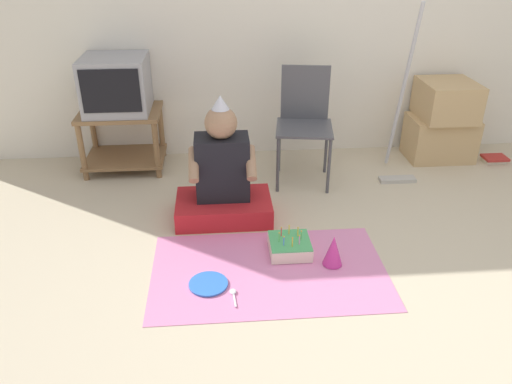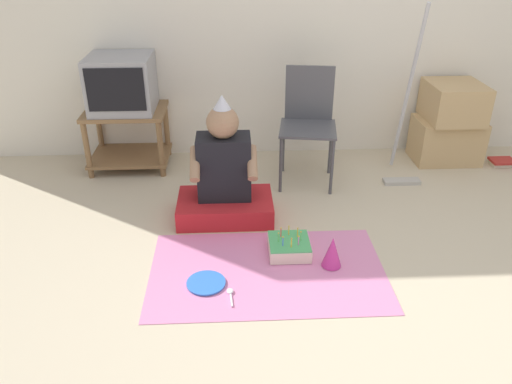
% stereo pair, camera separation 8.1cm
% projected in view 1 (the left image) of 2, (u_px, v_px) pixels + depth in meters
% --- Properties ---
extents(ground_plane, '(16.00, 16.00, 0.00)m').
position_uv_depth(ground_plane, '(394.00, 300.00, 2.64)').
color(ground_plane, beige).
extents(tv_stand, '(0.63, 0.48, 0.48)m').
position_uv_depth(tv_stand, '(123.00, 134.00, 3.97)').
color(tv_stand, olive).
rests_on(tv_stand, ground_plane).
extents(tv, '(0.48, 0.47, 0.42)m').
position_uv_depth(tv, '(116.00, 84.00, 3.78)').
color(tv, '#99999E').
rests_on(tv, tv_stand).
extents(folding_chair, '(0.46, 0.46, 0.85)m').
position_uv_depth(folding_chair, '(304.00, 117.00, 3.72)').
color(folding_chair, '#4C4C51').
rests_on(folding_chair, ground_plane).
extents(cardboard_box_stack, '(0.53, 0.46, 0.66)m').
position_uv_depth(cardboard_box_stack, '(443.00, 121.00, 4.13)').
color(cardboard_box_stack, tan).
rests_on(cardboard_box_stack, ground_plane).
extents(dust_mop, '(0.28, 0.34, 1.32)m').
position_uv_depth(dust_mop, '(400.00, 130.00, 3.77)').
color(dust_mop, '#B2ADA3').
rests_on(dust_mop, ground_plane).
extents(book_pile, '(0.19, 0.14, 0.05)m').
position_uv_depth(book_pile, '(494.00, 159.00, 4.18)').
color(book_pile, beige).
rests_on(book_pile, ground_plane).
extents(person_seated, '(0.63, 0.41, 0.84)m').
position_uv_depth(person_seated, '(223.00, 180.00, 3.29)').
color(person_seated, red).
rests_on(person_seated, ground_plane).
extents(party_cloth, '(1.34, 0.81, 0.01)m').
position_uv_depth(party_cloth, '(269.00, 271.00, 2.86)').
color(party_cloth, pink).
rests_on(party_cloth, ground_plane).
extents(birthday_cake, '(0.25, 0.25, 0.15)m').
position_uv_depth(birthday_cake, '(290.00, 246.00, 3.00)').
color(birthday_cake, '#F4E0C6').
rests_on(birthday_cake, party_cloth).
extents(party_hat_blue, '(0.12, 0.12, 0.19)m').
position_uv_depth(party_hat_blue, '(333.00, 250.00, 2.87)').
color(party_hat_blue, '#CC338C').
rests_on(party_hat_blue, party_cloth).
extents(paper_plate, '(0.22, 0.22, 0.01)m').
position_uv_depth(paper_plate, '(208.00, 284.00, 2.74)').
color(paper_plate, blue).
rests_on(paper_plate, party_cloth).
extents(plastic_spoon_near, '(0.04, 0.15, 0.01)m').
position_uv_depth(plastic_spoon_near, '(233.00, 293.00, 2.67)').
color(plastic_spoon_near, white).
rests_on(plastic_spoon_near, party_cloth).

